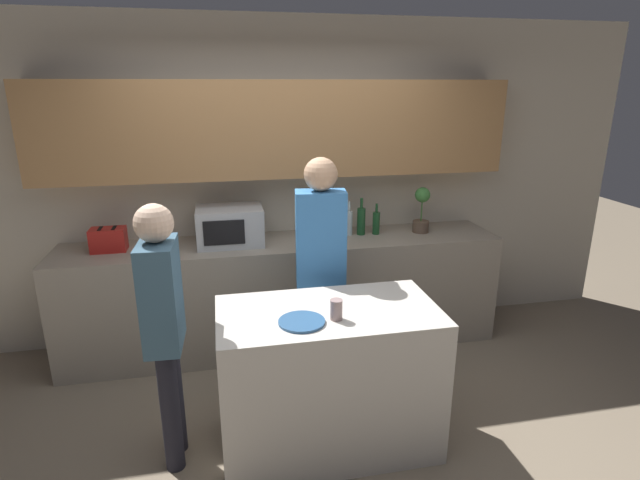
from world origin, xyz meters
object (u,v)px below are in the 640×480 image
bottle_0 (338,226)px  person_left (321,257)px  potted_plant (422,210)px  toaster (108,240)px  bottle_1 (349,222)px  bottle_3 (376,223)px  microwave (230,226)px  cup_0 (336,310)px  person_center (163,318)px  bottle_2 (361,221)px  plate_on_island (302,322)px

bottle_0 → person_left: person_left is taller
potted_plant → toaster: bearing=180.0°
bottle_0 → person_left: bearing=-112.6°
bottle_1 → bottle_3: size_ratio=1.08×
microwave → bottle_1: microwave is taller
microwave → potted_plant: bearing=0.1°
toaster → cup_0: 2.06m
person_left → person_center: 1.16m
bottle_3 → cup_0: (-0.70, -1.47, -0.07)m
person_left → potted_plant: bearing=-137.9°
bottle_2 → plate_on_island: 1.69m
bottle_1 → person_center: size_ratio=0.18×
potted_plant → bottle_3: (-0.40, 0.02, -0.10)m
bottle_2 → cup_0: bottle_2 is taller
person_center → cup_0: bearing=82.5°
plate_on_island → person_left: (0.26, 0.74, 0.11)m
cup_0 → microwave: bearing=110.1°
microwave → bottle_1: bearing=2.6°
bottle_1 → bottle_3: bottle_1 is taller
toaster → bottle_0: 1.82m
cup_0 → person_center: bearing=170.0°
bottle_3 → person_center: size_ratio=0.17×
toaster → bottle_0: size_ratio=0.98×
toaster → person_left: person_left is taller
potted_plant → bottle_0: bearing=-179.5°
bottle_0 → bottle_1: size_ratio=0.92×
microwave → plate_on_island: (0.33, -1.46, -0.16)m
cup_0 → person_left: (0.06, 0.73, 0.05)m
person_left → bottle_2: bearing=-116.6°
bottle_2 → bottle_3: bottle_2 is taller
bottle_1 → person_left: (-0.40, -0.77, -0.02)m
bottle_1 → bottle_2: bearing=-4.7°
bottle_2 → person_left: bearing=-123.9°
bottle_1 → cup_0: 1.57m
toaster → bottle_1: bearing=1.3°
bottle_2 → cup_0: bearing=-111.0°
bottle_3 → plate_on_island: bottle_3 is taller
potted_plant → bottle_0: (-0.74, -0.01, -0.10)m
plate_on_island → bottle_1: bearing=66.2°
potted_plant → cup_0: (-1.10, -1.45, -0.16)m
microwave → bottle_3: (1.23, 0.02, -0.05)m
toaster → bottle_1: size_ratio=0.90×
microwave → person_center: (-0.41, -1.28, -0.15)m
potted_plant → cup_0: bearing=-127.1°
bottle_1 → bottle_3: bearing=-6.1°
bottle_0 → bottle_1: bearing=25.7°
bottle_0 → plate_on_island: size_ratio=1.02×
microwave → potted_plant: potted_plant is taller
bottle_3 → person_center: (-1.64, -1.31, -0.10)m
plate_on_island → cup_0: cup_0 is taller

